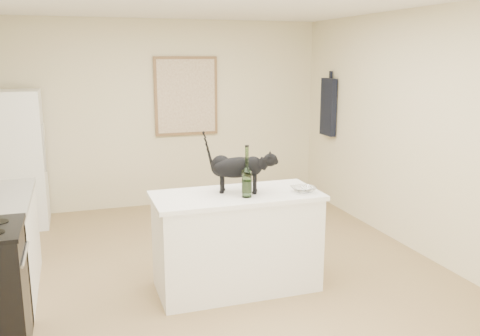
# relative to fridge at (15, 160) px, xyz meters

# --- Properties ---
(floor) EXTENTS (5.50, 5.50, 0.00)m
(floor) POSITION_rel_fridge_xyz_m (1.95, -2.35, -0.85)
(floor) COLOR olive
(floor) RESTS_ON ground
(wall_back) EXTENTS (4.50, 0.00, 4.50)m
(wall_back) POSITION_rel_fridge_xyz_m (1.95, 0.40, 0.45)
(wall_back) COLOR beige
(wall_back) RESTS_ON ground
(wall_front) EXTENTS (4.50, 0.00, 4.50)m
(wall_front) POSITION_rel_fridge_xyz_m (1.95, -5.10, 0.45)
(wall_front) COLOR beige
(wall_front) RESTS_ON ground
(wall_right) EXTENTS (0.00, 5.50, 5.50)m
(wall_right) POSITION_rel_fridge_xyz_m (4.20, -2.35, 0.45)
(wall_right) COLOR beige
(wall_right) RESTS_ON ground
(island_base) EXTENTS (1.44, 0.67, 0.86)m
(island_base) POSITION_rel_fridge_xyz_m (2.05, -2.55, -0.42)
(island_base) COLOR white
(island_base) RESTS_ON floor
(island_top) EXTENTS (1.50, 0.70, 0.04)m
(island_top) POSITION_rel_fridge_xyz_m (2.05, -2.55, 0.03)
(island_top) COLOR white
(island_top) RESTS_ON island_base
(fridge) EXTENTS (0.68, 0.68, 1.70)m
(fridge) POSITION_rel_fridge_xyz_m (0.00, 0.00, 0.00)
(fridge) COLOR white
(fridge) RESTS_ON floor
(artwork_frame) EXTENTS (0.90, 0.03, 1.10)m
(artwork_frame) POSITION_rel_fridge_xyz_m (2.25, 0.37, 0.70)
(artwork_frame) COLOR brown
(artwork_frame) RESTS_ON wall_back
(artwork_canvas) EXTENTS (0.82, 0.00, 1.02)m
(artwork_canvas) POSITION_rel_fridge_xyz_m (2.25, 0.35, 0.70)
(artwork_canvas) COLOR beige
(artwork_canvas) RESTS_ON wall_back
(hanging_garment) EXTENTS (0.08, 0.34, 0.80)m
(hanging_garment) POSITION_rel_fridge_xyz_m (4.14, -0.30, 0.55)
(hanging_garment) COLOR black
(hanging_garment) RESTS_ON wall_right
(black_cat) EXTENTS (0.61, 0.40, 0.41)m
(black_cat) POSITION_rel_fridge_xyz_m (2.07, -2.51, 0.26)
(black_cat) COLOR black
(black_cat) RESTS_ON island_top
(wine_bottle) EXTENTS (0.10, 0.10, 0.40)m
(wine_bottle) POSITION_rel_fridge_xyz_m (2.10, -2.69, 0.25)
(wine_bottle) COLOR #275020
(wine_bottle) RESTS_ON island_top
(glass_bowl) EXTENTS (0.23, 0.23, 0.05)m
(glass_bowl) POSITION_rel_fridge_xyz_m (2.64, -2.70, 0.08)
(glass_bowl) COLOR silver
(glass_bowl) RESTS_ON island_top
(fridge_paper) EXTENTS (0.02, 0.13, 0.17)m
(fridge_paper) POSITION_rel_fridge_xyz_m (0.34, 0.09, 0.34)
(fridge_paper) COLOR white
(fridge_paper) RESTS_ON fridge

